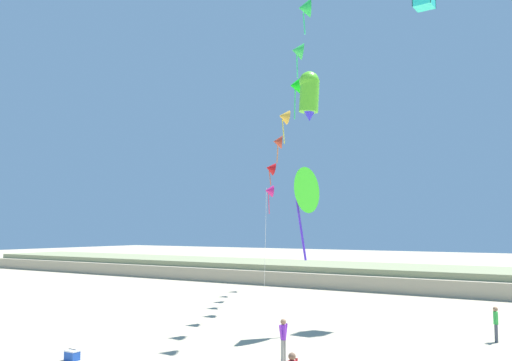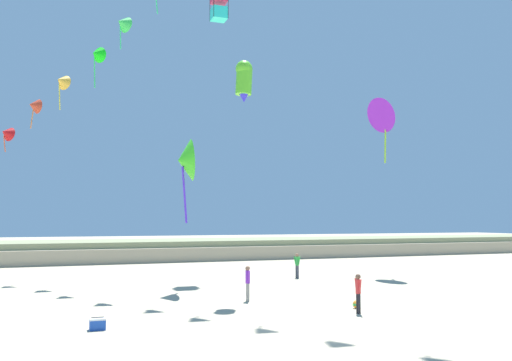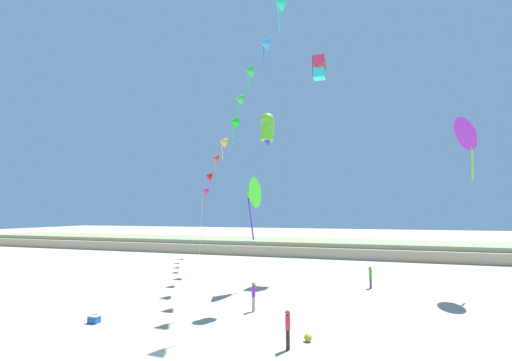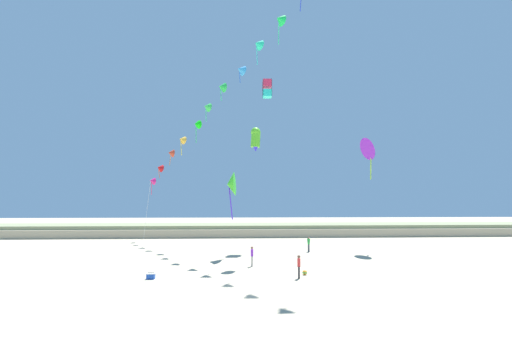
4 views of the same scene
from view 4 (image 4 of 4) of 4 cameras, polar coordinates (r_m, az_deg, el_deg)
ground_plane at (r=22.81m, az=-0.73°, el=-17.63°), size 240.00×240.00×0.00m
dune_ridge at (r=61.00m, az=-2.37°, el=-8.17°), size 120.00×11.37×1.93m
person_near_left at (r=25.80m, az=7.16°, el=-13.79°), size 0.23×0.59×1.69m
person_near_right at (r=30.42m, az=-0.67°, el=-12.28°), size 0.24×0.61×1.73m
person_mid_center at (r=39.92m, az=8.76°, el=-10.28°), size 0.30×0.58×1.71m
kite_banner_string at (r=41.63m, az=-6.81°, el=13.32°), size 22.72×27.67×26.65m
large_kite_low_lead at (r=46.37m, az=1.87°, el=15.04°), size 1.20×1.20×2.28m
large_kite_mid_trail at (r=32.48m, az=-0.06°, el=7.02°), size 1.20×1.14×2.30m
large_kite_high_solo at (r=42.68m, az=18.53°, el=5.18°), size 2.29×3.03×5.19m
large_kite_outer_drift at (r=35.49m, az=-4.20°, el=-0.63°), size 1.19×2.52×4.90m
beach_cooler at (r=26.70m, az=-17.13°, el=-14.97°), size 0.58×0.41×0.46m
beach_ball at (r=27.26m, az=8.13°, el=-14.95°), size 0.36×0.36×0.36m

